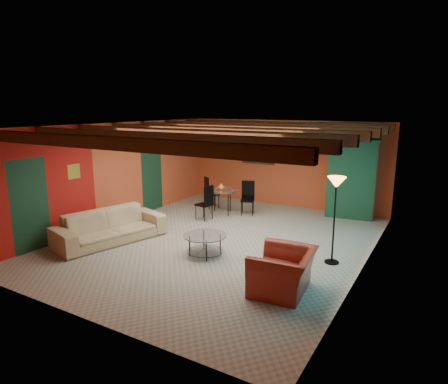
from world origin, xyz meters
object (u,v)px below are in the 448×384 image
Objects in this scene: potted_plant at (356,132)px; vase at (221,177)px; floor_lamp at (334,221)px; armchair at (283,271)px; coffee_table at (205,245)px; dining_table at (221,197)px; armoire at (353,179)px; sofa at (110,226)px.

potted_plant is 3.98m from vase.
floor_lamp is 3.96× the size of potted_plant.
potted_plant reaches higher than armchair.
armchair is 5.15m from vase.
armchair is 2.50× the size of potted_plant.
potted_plant reaches higher than coffee_table.
floor_lamp is (3.84, -2.07, 0.40)m from dining_table.
armchair is 5.74m from potted_plant.
armoire reaches higher than vase.
coffee_table is at bearing -113.22° from potted_plant.
potted_plant reaches higher than floor_lamp.
armoire reaches higher than floor_lamp.
floor_lamp reaches higher than coffee_table.
dining_table is 0.87× the size of armoire.
coffee_table is 3.46m from vase.
coffee_table is 4.45× the size of vase.
vase reaches higher than dining_table.
vase is (-3.39, -1.61, 0.00)m from armoire.
potted_plant is at bearing 96.96° from floor_lamp.
coffee_table is at bearing -65.83° from sofa.
dining_table reaches higher than sofa.
dining_table is 1.06× the size of floor_lamp.
armchair is 1.23× the size of coffee_table.
floor_lamp is (4.85, 1.34, 0.53)m from sofa.
vase reaches higher than armchair.
armchair is 5.10m from dining_table.
potted_plant is at bearing 25.41° from vase.
dining_table is (1.01, 3.41, 0.13)m from sofa.
armoire is at bearing -25.81° from sofa.
potted_plant reaches higher than dining_table.
dining_table is at bearing -154.59° from potted_plant.
dining_table is at bearing 151.64° from floor_lamp.
dining_table is at bearing 114.64° from coffee_table.
sofa reaches higher than coffee_table.
potted_plant is (-0.05, 5.36, 2.04)m from armchair.
dining_table is 4.22m from potted_plant.
armoire is 10.59× the size of vase.
sofa is 4.46m from armchair.
floor_lamp reaches higher than dining_table.
vase is (0.00, 0.00, 0.60)m from dining_table.
vase reaches higher than sofa.
sofa reaches higher than armchair.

